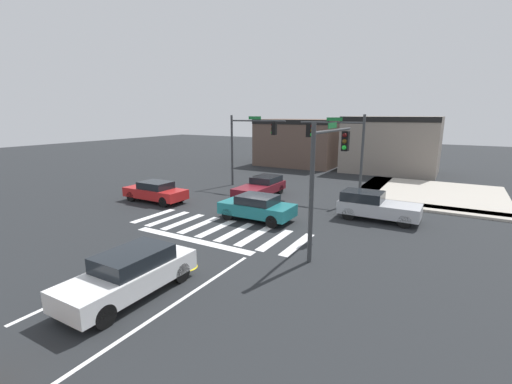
{
  "coord_description": "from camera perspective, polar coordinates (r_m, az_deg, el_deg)",
  "views": [
    {
      "loc": [
        10.48,
        -18.51,
        5.84
      ],
      "look_at": [
        -0.2,
        -0.05,
        1.06
      ],
      "focal_mm": 24.44,
      "sensor_mm": 36.0,
      "label": 1
    }
  ],
  "objects": [
    {
      "name": "car_maroon",
      "position": [
        25.15,
        0.85,
        0.87
      ],
      "size": [
        1.9,
        4.74,
        1.38
      ],
      "rotation": [
        0.0,
        0.0,
        -1.57
      ],
      "color": "maroon",
      "rests_on": "ground_plane"
    },
    {
      "name": "car_silver",
      "position": [
        20.76,
        18.91,
        -2.13
      ],
      "size": [
        4.33,
        1.89,
        1.54
      ],
      "color": "#B7BABF",
      "rests_on": "ground_plane"
    },
    {
      "name": "car_red",
      "position": [
        24.55,
        -16.14,
        0.09
      ],
      "size": [
        4.46,
        1.76,
        1.4
      ],
      "rotation": [
        0.0,
        0.0,
        3.14
      ],
      "color": "red",
      "rests_on": "ground_plane"
    },
    {
      "name": "traffic_signal_northeast",
      "position": [
        24.79,
        13.3,
        7.92
      ],
      "size": [
        4.56,
        0.32,
        5.83
      ],
      "rotation": [
        0.0,
        0.0,
        3.14
      ],
      "color": "#383A3D",
      "rests_on": "ground_plane"
    },
    {
      "name": "storefront_row",
      "position": [
        39.27,
        14.14,
        7.72
      ],
      "size": [
        19.01,
        6.35,
        5.61
      ],
      "color": "brown",
      "rests_on": "ground_plane"
    },
    {
      "name": "traffic_signal_southeast",
      "position": [
        15.28,
        11.81,
        4.89
      ],
      "size": [
        0.32,
        4.98,
        5.53
      ],
      "rotation": [
        0.0,
        0.0,
        1.57
      ],
      "color": "#383A3D",
      "rests_on": "ground_plane"
    },
    {
      "name": "traffic_signal_northwest",
      "position": [
        28.0,
        -0.99,
        8.83
      ],
      "size": [
        4.92,
        0.32,
        5.76
      ],
      "color": "#383A3D",
      "rests_on": "ground_plane"
    },
    {
      "name": "car_teal",
      "position": [
        19.56,
        0.18,
        -2.48
      ],
      "size": [
        4.13,
        1.94,
        1.42
      ],
      "rotation": [
        0.0,
        0.0,
        3.14
      ],
      "color": "#196B70",
      "rests_on": "ground_plane"
    },
    {
      "name": "curb_corner_northeast",
      "position": [
        28.58,
        25.42,
        -0.25
      ],
      "size": [
        10.0,
        10.6,
        0.15
      ],
      "color": "#B2AA9E",
      "rests_on": "ground_plane"
    },
    {
      "name": "crosswalk_near",
      "position": [
        18.44,
        -6.42,
        -5.91
      ],
      "size": [
        9.63,
        3.19,
        0.01
      ],
      "color": "silver",
      "rests_on": "ground_plane"
    },
    {
      "name": "ground_plane",
      "position": [
        22.06,
        0.53,
        -2.73
      ],
      "size": [
        120.0,
        120.0,
        0.0
      ],
      "primitive_type": "plane",
      "color": "#232628"
    },
    {
      "name": "car_white",
      "position": [
        12.36,
        -19.85,
        -12.39
      ],
      "size": [
        1.77,
        4.62,
        1.49
      ],
      "rotation": [
        0.0,
        0.0,
        1.57
      ],
      "color": "white",
      "rests_on": "ground_plane"
    },
    {
      "name": "lane_markings",
      "position": [
        13.09,
        -20.95,
        -14.77
      ],
      "size": [
        6.8,
        18.75,
        0.01
      ],
      "color": "white",
      "rests_on": "ground_plane"
    },
    {
      "name": "bike_detector_marking",
      "position": [
        14.21,
        -11.44,
        -11.9
      ],
      "size": [
        0.93,
        0.93,
        0.01
      ],
      "color": "yellow",
      "rests_on": "ground_plane"
    }
  ]
}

